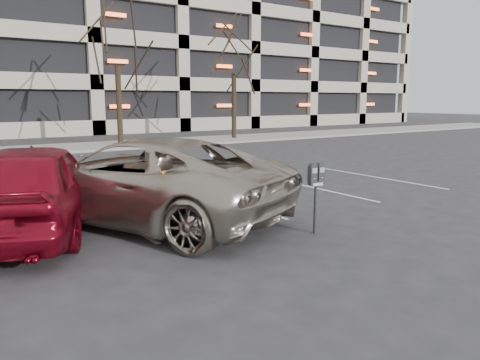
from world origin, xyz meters
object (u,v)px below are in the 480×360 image
object	(u,v)px
tree_c	(115,14)
car_red	(31,187)
suv_silver	(143,180)
tree_d	(234,32)
parking_meter	(316,181)

from	to	relation	value
tree_c	car_red	size ratio (longest dim) A/B	1.83
suv_silver	car_red	bearing A→B (deg)	-34.60
tree_c	tree_d	size ratio (longest dim) A/B	1.04
parking_meter	suv_silver	xyz separation A→B (m)	(-2.16, 2.57, -0.13)
suv_silver	tree_d	bearing A→B (deg)	-153.52
car_red	suv_silver	bearing A→B (deg)	-167.07
car_red	parking_meter	bearing A→B (deg)	167.84
tree_c	suv_silver	distance (m)	16.54
tree_d	car_red	world-z (taller)	tree_d
parking_meter	car_red	distance (m)	5.06
tree_d	car_red	distance (m)	20.74
car_red	tree_c	bearing A→B (deg)	-92.67
tree_c	tree_d	distance (m)	7.00
tree_c	suv_silver	xyz separation A→B (m)	(-4.98, -14.73, -5.65)
tree_d	suv_silver	size ratio (longest dim) A/B	1.32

